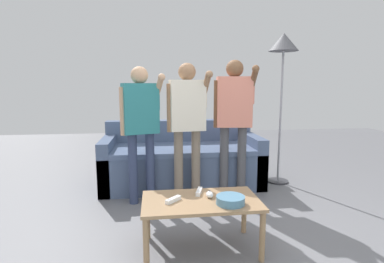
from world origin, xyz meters
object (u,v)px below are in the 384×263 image
player_center (187,116)px  floor_lamp (283,52)px  game_remote_wand_near (199,192)px  snack_bowl (230,200)px  player_right (234,112)px  coffee_table (201,206)px  game_remote_wand_far (173,200)px  player_left (141,119)px  couch (182,161)px  game_remote_nunchuk (210,194)px

player_center → floor_lamp: bearing=20.4°
game_remote_wand_near → snack_bowl: bearing=-51.3°
player_right → game_remote_wand_near: 1.26m
coffee_table → player_center: (0.01, 1.05, 0.60)m
coffee_table → game_remote_wand_far: (-0.22, -0.01, 0.07)m
snack_bowl → floor_lamp: floor_lamp is taller
coffee_table → snack_bowl: (0.21, -0.11, 0.08)m
player_center → player_right: player_right is taller
player_center → player_left: bearing=-179.4°
game_remote_wand_far → coffee_table: bearing=3.6°
couch → player_right: bearing=-43.4°
coffee_table → player_center: player_center is taller
game_remote_nunchuk → floor_lamp: floor_lamp is taller
game_remote_nunchuk → player_center: player_center is taller
floor_lamp → game_remote_wand_near: bearing=-132.7°
snack_bowl → player_right: 1.40m
player_left → game_remote_wand_far: 1.21m
game_remote_nunchuk → game_remote_wand_near: (-0.07, 0.10, -0.01)m
couch → player_center: (0.01, -0.59, 0.66)m
floor_lamp → player_left: bearing=-164.9°
player_right → couch: bearing=136.6°
snack_bowl → game_remote_wand_far: size_ratio=1.63×
coffee_table → floor_lamp: 2.41m
snack_bowl → game_remote_nunchuk: bearing=130.9°
player_center → player_right: (0.54, 0.07, 0.03)m
floor_lamp → couch: bearing=174.9°
game_remote_wand_near → player_center: bearing=89.6°
snack_bowl → game_remote_wand_near: snack_bowl is taller
player_center → game_remote_wand_near: (-0.01, -0.92, -0.53)m
floor_lamp → game_remote_wand_far: size_ratio=14.76×
player_left → player_right: 1.05m
player_center → snack_bowl: bearing=-80.6°
game_remote_wand_near → player_right: bearing=60.9°
player_left → player_center: (0.50, 0.01, 0.03)m
game_remote_nunchuk → game_remote_wand_far: (-0.29, -0.05, -0.01)m
game_remote_nunchuk → floor_lamp: (1.22, 1.49, 1.27)m
floor_lamp → player_right: (-0.74, -0.41, -0.72)m
floor_lamp → game_remote_wand_far: floor_lamp is taller
couch → floor_lamp: (1.29, -0.11, 1.40)m
player_center → game_remote_wand_far: size_ratio=11.62×
player_right → game_remote_wand_far: size_ratio=11.95×
player_left → player_right: bearing=4.1°
player_center → game_remote_wand_near: 1.06m
snack_bowl → player_center: bearing=99.4°
game_remote_nunchuk → snack_bowl: bearing=-49.1°
player_left → game_remote_wand_near: size_ratio=9.20×
snack_bowl → game_remote_wand_far: snack_bowl is taller
game_remote_wand_far → snack_bowl: bearing=-13.1°
floor_lamp → player_center: floor_lamp is taller
coffee_table → floor_lamp: bearing=49.8°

